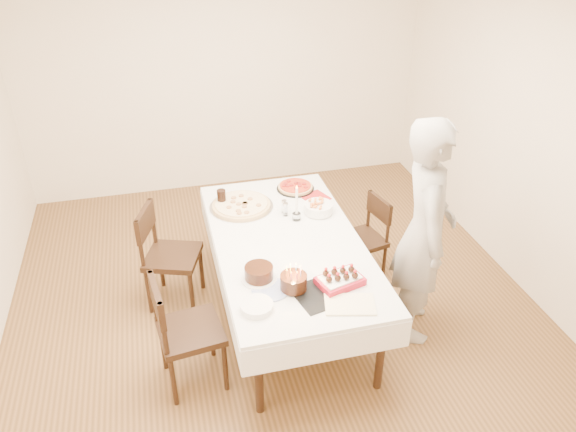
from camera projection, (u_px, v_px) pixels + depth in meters
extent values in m
plane|color=#54391D|center=(277.00, 312.00, 4.84)|extent=(5.00, 5.00, 0.00)
cube|color=beige|center=(224.00, 74.00, 6.22)|extent=(4.50, 0.04, 2.70)
cube|color=beige|center=(541.00, 142.00, 4.61)|extent=(0.04, 5.00, 2.70)
cube|color=white|center=(288.00, 279.00, 4.63)|extent=(1.38, 2.26, 0.75)
imported|color=#A19D98|center=(424.00, 232.00, 4.23)|extent=(0.63, 0.78, 1.84)
cylinder|color=beige|center=(241.00, 205.00, 4.88)|extent=(0.72, 0.72, 0.04)
cylinder|color=red|center=(295.00, 187.00, 5.17)|extent=(0.45, 0.45, 0.04)
cube|color=#B21E1E|center=(315.00, 198.00, 5.04)|extent=(0.28, 0.28, 0.01)
cylinder|color=white|center=(319.00, 208.00, 4.79)|extent=(0.29, 0.29, 0.08)
cylinder|color=white|center=(297.00, 203.00, 4.63)|extent=(0.07, 0.07, 0.33)
cylinder|color=black|center=(222.00, 197.00, 4.90)|extent=(0.09, 0.09, 0.14)
cylinder|color=black|center=(259.00, 273.00, 4.00)|extent=(0.34, 0.34, 0.11)
cube|color=black|center=(319.00, 294.00, 3.87)|extent=(0.41, 0.41, 0.01)
cylinder|color=#361C0E|center=(294.00, 278.00, 3.87)|extent=(0.22, 0.22, 0.17)
cube|color=beige|center=(350.00, 305.00, 3.78)|extent=(0.38, 0.30, 0.03)
cylinder|color=white|center=(257.00, 306.00, 3.73)|extent=(0.29, 0.29, 0.05)
cylinder|color=white|center=(271.00, 290.00, 3.91)|extent=(0.32, 0.32, 0.01)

